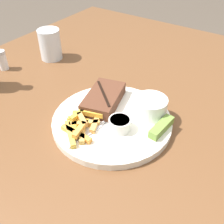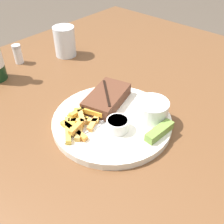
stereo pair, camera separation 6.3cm
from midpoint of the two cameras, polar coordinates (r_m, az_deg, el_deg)
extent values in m
cube|color=brown|center=(0.67, 2.70, -3.98)|extent=(1.44, 1.23, 0.04)
cylinder|color=brown|center=(1.58, 1.99, 7.70)|extent=(0.06, 0.06, 0.69)
cylinder|color=silver|center=(0.65, 2.77, -2.24)|extent=(0.29, 0.29, 0.01)
cylinder|color=white|center=(0.64, 2.80, -1.64)|extent=(0.29, 0.29, 0.00)
cube|color=#512D1E|center=(0.68, 1.47, 2.97)|extent=(0.16, 0.11, 0.03)
cube|color=black|center=(0.67, 1.50, 4.13)|extent=(0.08, 0.09, 0.00)
cube|color=gold|center=(0.64, -4.02, 0.24)|extent=(0.06, 0.02, 0.01)
cube|color=gold|center=(0.62, -1.27, -2.78)|extent=(0.05, 0.03, 0.01)
cube|color=#DE9649|center=(0.62, -3.83, -1.21)|extent=(0.03, 0.05, 0.01)
cube|color=gold|center=(0.64, -1.55, -0.06)|extent=(0.03, 0.06, 0.01)
cube|color=gold|center=(0.63, -3.39, -2.19)|extent=(0.06, 0.06, 0.01)
cube|color=gold|center=(0.60, -4.70, -3.40)|extent=(0.05, 0.02, 0.01)
cube|color=gold|center=(0.61, -6.68, -4.09)|extent=(0.06, 0.07, 0.01)
cube|color=gold|center=(0.64, -4.61, -1.39)|extent=(0.03, 0.05, 0.01)
cube|color=orange|center=(0.60, -5.41, -4.18)|extent=(0.01, 0.08, 0.01)
cube|color=gold|center=(0.64, -5.42, -1.58)|extent=(0.07, 0.05, 0.01)
cube|color=gold|center=(0.61, -3.97, -3.64)|extent=(0.07, 0.06, 0.01)
cylinder|color=white|center=(0.65, 11.40, 0.39)|extent=(0.08, 0.08, 0.05)
cylinder|color=beige|center=(0.64, 11.59, 1.56)|extent=(0.08, 0.08, 0.01)
cylinder|color=silver|center=(0.60, 4.21, -2.91)|extent=(0.05, 0.05, 0.03)
cylinder|color=#B22319|center=(0.60, 4.26, -2.09)|extent=(0.05, 0.05, 0.01)
cube|color=olive|center=(0.61, 13.24, -4.25)|extent=(0.08, 0.03, 0.02)
cube|color=#B7B7BC|center=(0.60, -3.62, -4.73)|extent=(0.10, 0.03, 0.00)
cube|color=#B7B7BC|center=(0.63, 1.67, -2.32)|extent=(0.03, 0.01, 0.00)
cube|color=#B7B7BC|center=(0.63, 1.41, -2.11)|extent=(0.03, 0.01, 0.00)
cube|color=#B7B7BC|center=(0.63, 1.15, -1.90)|extent=(0.03, 0.01, 0.00)
cylinder|color=silver|center=(0.96, -8.35, 14.91)|extent=(0.07, 0.07, 0.10)
cylinder|color=white|center=(0.95, -17.96, 11.58)|extent=(0.03, 0.03, 0.05)
cylinder|color=#B7B7BC|center=(0.94, -18.35, 13.33)|extent=(0.03, 0.03, 0.01)
camera|label=1|loc=(0.03, -87.14, 2.31)|focal=42.00mm
camera|label=2|loc=(0.03, 92.86, -2.31)|focal=42.00mm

